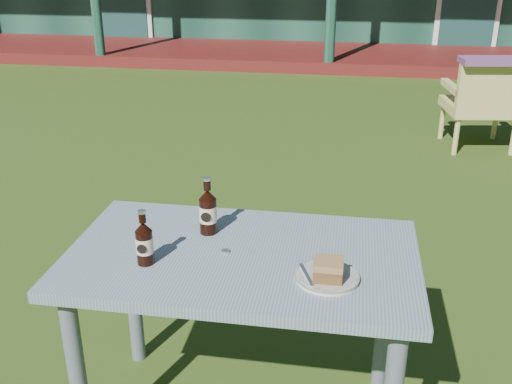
% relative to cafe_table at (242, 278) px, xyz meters
% --- Properties ---
extents(ground, '(80.00, 80.00, 0.00)m').
position_rel_cafe_table_xyz_m(ground, '(0.00, 1.60, -0.62)').
color(ground, '#334916').
extents(cafe_table, '(1.20, 0.70, 0.72)m').
position_rel_cafe_table_xyz_m(cafe_table, '(0.00, 0.00, 0.00)').
color(cafe_table, slate).
rests_on(cafe_table, ground).
extents(plate, '(0.20, 0.20, 0.01)m').
position_rel_cafe_table_xyz_m(plate, '(0.30, -0.13, 0.11)').
color(plate, silver).
rests_on(plate, cafe_table).
extents(cake_slice, '(0.09, 0.09, 0.06)m').
position_rel_cafe_table_xyz_m(cake_slice, '(0.30, -0.14, 0.15)').
color(cake_slice, brown).
rests_on(cake_slice, plate).
extents(fork, '(0.06, 0.14, 0.00)m').
position_rel_cafe_table_xyz_m(fork, '(0.23, -0.14, 0.12)').
color(fork, silver).
rests_on(fork, plate).
extents(cola_bottle_near, '(0.06, 0.07, 0.22)m').
position_rel_cafe_table_xyz_m(cola_bottle_near, '(-0.15, 0.13, 0.19)').
color(cola_bottle_near, black).
rests_on(cola_bottle_near, cafe_table).
extents(cola_bottle_far, '(0.06, 0.06, 0.19)m').
position_rel_cafe_table_xyz_m(cola_bottle_far, '(-0.30, -0.12, 0.18)').
color(cola_bottle_far, black).
rests_on(cola_bottle_far, cafe_table).
extents(bottle_cap, '(0.03, 0.03, 0.01)m').
position_rel_cafe_table_xyz_m(bottle_cap, '(-0.06, -0.01, 0.11)').
color(bottle_cap, silver).
rests_on(bottle_cap, cafe_table).
extents(armchair_left, '(0.64, 0.61, 0.78)m').
position_rel_cafe_table_xyz_m(armchair_left, '(1.45, 3.46, -0.18)').
color(armchair_left, '#C7BC63').
rests_on(armchair_left, ground).
extents(floral_throw, '(0.60, 0.30, 0.05)m').
position_rel_cafe_table_xyz_m(floral_throw, '(1.47, 3.30, 0.18)').
color(floral_throw, '#6B3F68').
rests_on(floral_throw, armchair_left).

